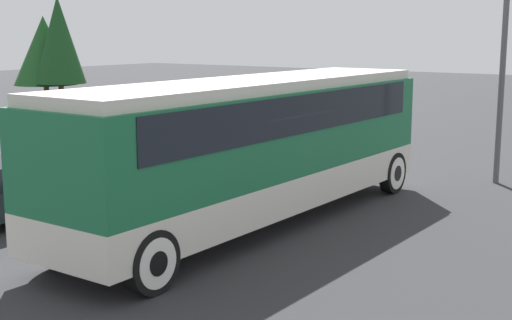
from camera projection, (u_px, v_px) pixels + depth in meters
ground_plane at (256, 224)px, 15.68m from camera, size 120.00×120.00×0.00m
tour_bus at (259, 137)px, 15.42m from camera, size 10.95×2.55×3.18m
parked_car_near at (24, 187)px, 16.20m from camera, size 4.58×1.90×1.37m
parked_car_mid at (85, 143)px, 22.77m from camera, size 4.48×1.93×1.33m
lamp_post at (504, 44)px, 19.29m from camera, size 0.44×0.44×5.91m
tree_left at (44, 51)px, 37.48m from camera, size 3.29×3.29×5.01m
tree_center at (59, 40)px, 36.55m from camera, size 2.62×2.62×6.01m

